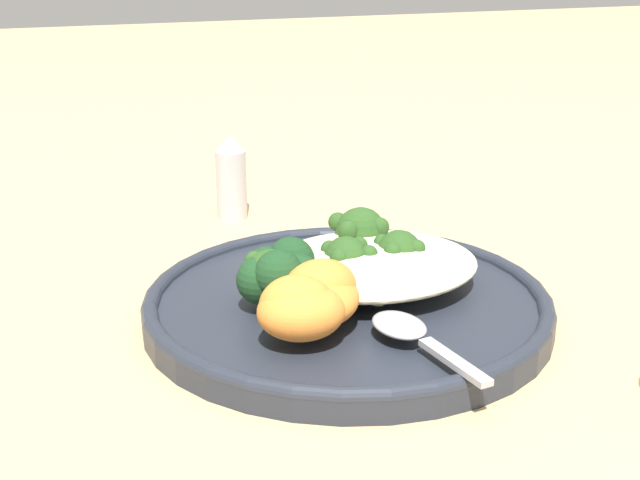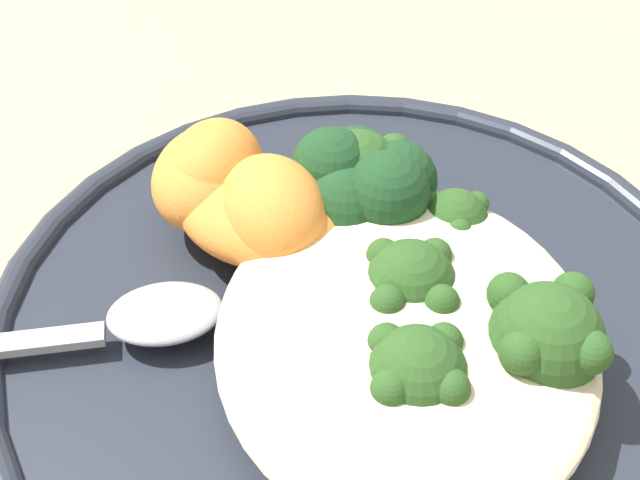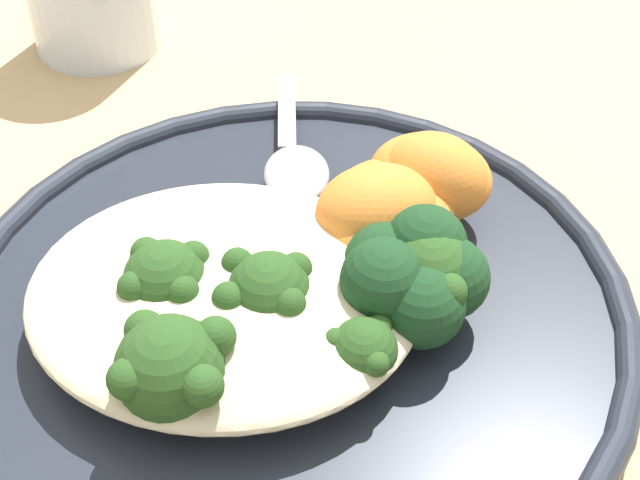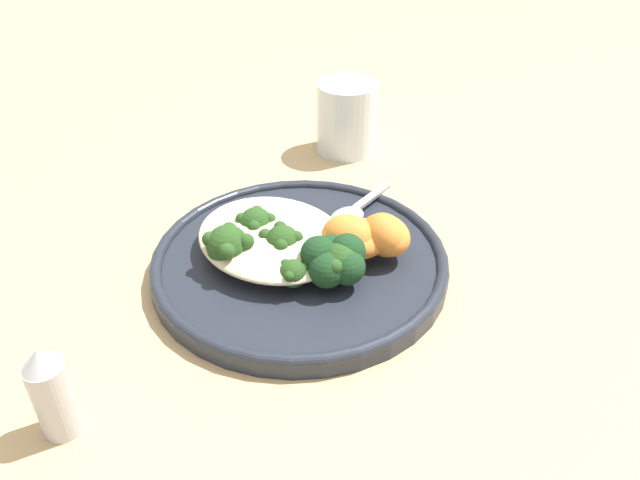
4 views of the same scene
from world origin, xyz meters
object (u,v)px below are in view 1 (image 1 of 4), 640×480
object	(u,v)px
salt_shaker	(231,177)
sweet_potato_chunk_1	(317,299)
kale_tuft	(279,272)
spoon	(406,331)
broccoli_stalk_2	(351,266)
sweet_potato_chunk_2	(320,289)
plate	(346,304)
broccoli_stalk_3	(309,271)
broccoli_stalk_4	(288,279)
broccoli_stalk_1	(362,240)
quinoa_mound	(372,264)
sweet_potato_chunk_0	(301,312)
sweet_potato_chunk_3	(297,307)
broccoli_stalk_0	(396,259)

from	to	relation	value
salt_shaker	sweet_potato_chunk_1	bearing A→B (deg)	86.68
kale_tuft	spoon	world-z (taller)	kale_tuft
broccoli_stalk_2	kale_tuft	size ratio (longest dim) A/B	1.34
sweet_potato_chunk_2	spoon	distance (m)	0.06
plate	spoon	xyz separation A→B (m)	(-0.01, 0.08, 0.01)
plate	sweet_potato_chunk_2	world-z (taller)	sweet_potato_chunk_2
spoon	salt_shaker	xyz separation A→B (m)	(0.03, -0.33, 0.01)
broccoli_stalk_2	broccoli_stalk_3	bearing A→B (deg)	65.34
broccoli_stalk_4	sweet_potato_chunk_1	world-z (taller)	broccoli_stalk_4
broccoli_stalk_1	broccoli_stalk_2	xyz separation A→B (m)	(0.02, 0.04, -0.00)
quinoa_mound	broccoli_stalk_3	distance (m)	0.05
plate	broccoli_stalk_4	bearing A→B (deg)	6.15
broccoli_stalk_1	broccoli_stalk_2	world-z (taller)	broccoli_stalk_1
broccoli_stalk_2	salt_shaker	size ratio (longest dim) A/B	0.99
broccoli_stalk_1	sweet_potato_chunk_1	size ratio (longest dim) A/B	1.69
plate	broccoli_stalk_1	xyz separation A→B (m)	(-0.03, -0.05, 0.03)
quinoa_mound	sweet_potato_chunk_0	world-z (taller)	sweet_potato_chunk_0
sweet_potato_chunk_3	kale_tuft	size ratio (longest dim) A/B	0.80
broccoli_stalk_2	sweet_potato_chunk_3	xyz separation A→B (m)	(0.06, 0.07, 0.01)
broccoli_stalk_2	sweet_potato_chunk_2	size ratio (longest dim) A/B	1.52
kale_tuft	salt_shaker	bearing A→B (deg)	-96.72
broccoli_stalk_3	spoon	xyz separation A→B (m)	(-0.03, 0.10, -0.01)
broccoli_stalk_2	kale_tuft	distance (m)	0.06
sweet_potato_chunk_0	sweet_potato_chunk_3	world-z (taller)	sweet_potato_chunk_3
sweet_potato_chunk_0	quinoa_mound	bearing A→B (deg)	-136.50
broccoli_stalk_3	sweet_potato_chunk_1	bearing A→B (deg)	135.18
sweet_potato_chunk_2	broccoli_stalk_2	bearing A→B (deg)	-132.69
broccoli_stalk_3	salt_shaker	size ratio (longest dim) A/B	1.24
broccoli_stalk_2	broccoli_stalk_4	distance (m)	0.05
broccoli_stalk_3	sweet_potato_chunk_1	distance (m)	0.06
broccoli_stalk_0	sweet_potato_chunk_0	distance (m)	0.12
broccoli_stalk_2	broccoli_stalk_4	size ratio (longest dim) A/B	0.77
broccoli_stalk_1	sweet_potato_chunk_1	world-z (taller)	broccoli_stalk_1
sweet_potato_chunk_3	spoon	bearing A→B (deg)	160.38
sweet_potato_chunk_1	sweet_potato_chunk_2	world-z (taller)	sweet_potato_chunk_2
sweet_potato_chunk_1	sweet_potato_chunk_2	xyz separation A→B (m)	(-0.00, -0.00, 0.00)
salt_shaker	spoon	bearing A→B (deg)	94.77
broccoli_stalk_3	kale_tuft	world-z (taller)	kale_tuft
kale_tuft	salt_shaker	world-z (taller)	salt_shaker
sweet_potato_chunk_0	sweet_potato_chunk_3	distance (m)	0.00
sweet_potato_chunk_0	broccoli_stalk_4	bearing A→B (deg)	-99.60
sweet_potato_chunk_0	sweet_potato_chunk_3	xyz separation A→B (m)	(0.00, -0.00, 0.00)
sweet_potato_chunk_1	sweet_potato_chunk_3	distance (m)	0.03
sweet_potato_chunk_2	spoon	xyz separation A→B (m)	(-0.04, 0.05, -0.02)
broccoli_stalk_0	sweet_potato_chunk_3	size ratio (longest dim) A/B	1.52
broccoli_stalk_4	spoon	world-z (taller)	broccoli_stalk_4
broccoli_stalk_0	salt_shaker	bearing A→B (deg)	54.61
spoon	broccoli_stalk_4	bearing A→B (deg)	-154.14
broccoli_stalk_1	sweet_potato_chunk_0	xyz separation A→B (m)	(0.09, 0.11, 0.00)
broccoli_stalk_4	sweet_potato_chunk_2	distance (m)	0.03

